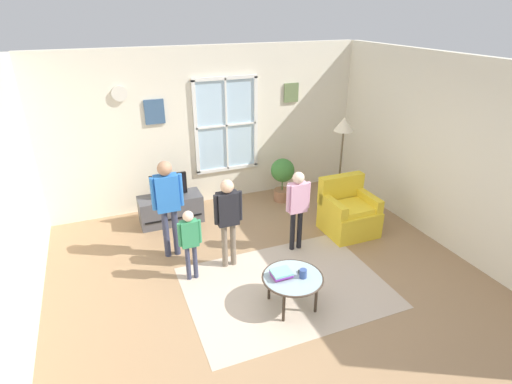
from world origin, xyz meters
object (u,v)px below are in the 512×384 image
object	(u,v)px
person_pink_shirt	(297,202)
person_black_shirt	(228,214)
coffee_table	(293,279)
cup	(303,274)
tv_stand	(171,209)
person_green_shirt	(190,238)
person_blue_shirt	(167,199)
floor_lamp	(343,134)
potted_plant_by_window	(283,175)
remote_near_books	(301,274)
armchair	(348,213)
television	(169,185)
book_stack	(281,274)

from	to	relation	value
person_pink_shirt	person_black_shirt	bearing A→B (deg)	-177.79
coffee_table	cup	bearing A→B (deg)	-26.57
tv_stand	person_green_shirt	distance (m)	1.72
cup	person_blue_shirt	xyz separation A→B (m)	(-1.22, 1.69, 0.44)
floor_lamp	potted_plant_by_window	bearing A→B (deg)	124.73
person_green_shirt	coffee_table	bearing A→B (deg)	-44.73
remote_near_books	potted_plant_by_window	size ratio (longest dim) A/B	0.17
armchair	floor_lamp	world-z (taller)	floor_lamp
coffee_table	floor_lamp	size ratio (longest dim) A/B	0.43
television	coffee_table	size ratio (longest dim) A/B	0.80
armchair	person_black_shirt	size ratio (longest dim) A/B	0.67
floor_lamp	book_stack	bearing A→B (deg)	-136.92
television	person_black_shirt	size ratio (longest dim) A/B	0.46
cup	potted_plant_by_window	world-z (taller)	potted_plant_by_window
book_stack	television	bearing A→B (deg)	107.31
person_blue_shirt	person_black_shirt	bearing A→B (deg)	-39.04
armchair	book_stack	distance (m)	2.15
tv_stand	floor_lamp	world-z (taller)	floor_lamp
tv_stand	person_blue_shirt	xyz separation A→B (m)	(-0.18, -1.01, 0.68)
person_blue_shirt	coffee_table	bearing A→B (deg)	-55.72
cup	person_black_shirt	bearing A→B (deg)	115.34
armchair	person_blue_shirt	size ratio (longest dim) A/B	0.60
armchair	person_green_shirt	size ratio (longest dim) A/B	0.87
tv_stand	television	size ratio (longest dim) A/B	1.73
person_black_shirt	potted_plant_by_window	distance (m)	2.29
remote_near_books	person_pink_shirt	bearing A→B (deg)	65.35
armchair	person_green_shirt	xyz separation A→B (m)	(-2.61, -0.31, 0.30)
television	person_black_shirt	distance (m)	1.64
book_stack	cup	distance (m)	0.25
remote_near_books	potted_plant_by_window	distance (m)	2.90
person_black_shirt	television	bearing A→B (deg)	107.81
coffee_table	person_green_shirt	world-z (taller)	person_green_shirt
cup	television	bearing A→B (deg)	111.08
cup	person_pink_shirt	world-z (taller)	person_pink_shirt
person_blue_shirt	floor_lamp	bearing A→B (deg)	3.56
person_blue_shirt	floor_lamp	distance (m)	2.94
coffee_table	person_pink_shirt	xyz separation A→B (m)	(0.62, 1.12, 0.38)
person_pink_shirt	tv_stand	bearing A→B (deg)	135.59
person_blue_shirt	person_pink_shirt	xyz separation A→B (m)	(1.74, -0.51, -0.14)
coffee_table	person_pink_shirt	world-z (taller)	person_pink_shirt
person_pink_shirt	person_green_shirt	bearing A→B (deg)	-174.72
book_stack	floor_lamp	xyz separation A→B (m)	(1.89, 1.77, 0.99)
remote_near_books	floor_lamp	xyz separation A→B (m)	(1.66, 1.81, 1.02)
person_pink_shirt	armchair	bearing A→B (deg)	9.15
cup	person_blue_shirt	world-z (taller)	person_blue_shirt
tv_stand	television	world-z (taller)	television
remote_near_books	potted_plant_by_window	xyz separation A→B (m)	(1.04, 2.71, 0.07)
book_stack	cup	bearing A→B (deg)	-24.10
tv_stand	cup	distance (m)	2.90
person_green_shirt	floor_lamp	bearing A→B (deg)	17.04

